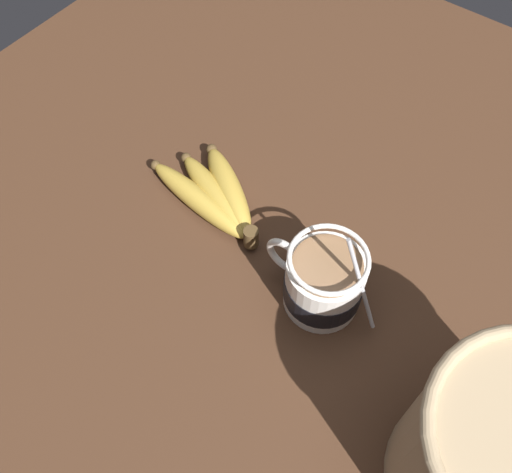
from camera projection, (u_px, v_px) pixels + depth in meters
table at (288, 278)px, 75.50cm from camera, size 128.32×128.32×3.46cm
coffee_mug at (323, 282)px, 68.18cm from camera, size 16.11×9.65×15.71cm
banana_bunch at (215, 195)px, 78.63cm from camera, size 20.49×12.23×4.06cm
woven_basket at (510, 464)px, 52.19cm from camera, size 20.46×20.46×18.38cm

